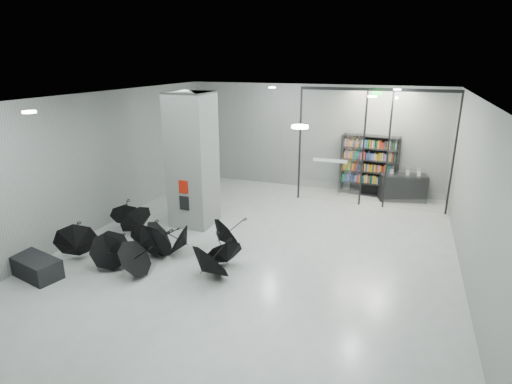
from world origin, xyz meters
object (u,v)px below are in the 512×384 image
(column, at_px, (193,160))
(bench, at_px, (34,266))
(bookshelf, at_px, (369,166))
(umbrella_cluster, at_px, (152,248))
(shop_counter, at_px, (403,187))

(column, relative_size, bench, 2.76)
(bookshelf, relative_size, umbrella_cluster, 0.44)
(column, bearing_deg, bench, -115.19)
(column, xyz_separation_m, bench, (-2.00, -4.25, -1.77))
(shop_counter, bearing_deg, column, -155.96)
(column, height_order, bench, column)
(bookshelf, bearing_deg, bench, -119.63)
(shop_counter, bearing_deg, bookshelf, 156.18)
(column, distance_m, bench, 5.02)
(bookshelf, xyz_separation_m, shop_counter, (1.25, -0.24, -0.64))
(bench, xyz_separation_m, umbrella_cluster, (2.14, 1.68, 0.08))
(bookshelf, bearing_deg, umbrella_cluster, -114.92)
(bench, bearing_deg, shop_counter, 60.75)
(bench, distance_m, umbrella_cluster, 2.72)
(column, xyz_separation_m, umbrella_cluster, (0.14, -2.58, -1.69))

